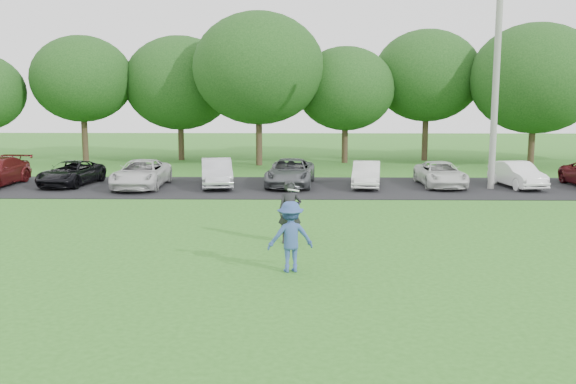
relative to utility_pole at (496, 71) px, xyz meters
name	(u,v)px	position (x,y,z in m)	size (l,w,h in m)	color
ground	(285,268)	(-8.63, -12.65, -5.04)	(100.00, 100.00, 0.00)	#2E691E
parking_lot	(292,187)	(-8.63, 0.35, -5.03)	(32.00, 6.50, 0.03)	black
utility_pole	(496,71)	(0.00, 0.00, 0.00)	(0.28, 0.28, 10.09)	gray
frisbee_player	(290,237)	(-8.50, -12.96, -4.20)	(1.19, 0.84, 2.04)	#324D8C
camera_bystander	(290,212)	(-8.56, -10.10, -4.15)	(0.65, 0.45, 1.78)	black
parked_cars	(266,173)	(-9.79, 0.48, -4.43)	(28.67, 5.00, 1.25)	#561214
tree_row	(320,79)	(-7.12, 10.11, -0.13)	(42.39, 9.85, 8.64)	#38281C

